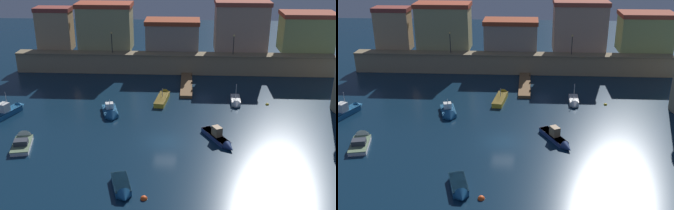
{
  "view_description": "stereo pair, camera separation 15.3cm",
  "coord_description": "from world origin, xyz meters",
  "views": [
    {
      "loc": [
        2.43,
        -40.38,
        21.48
      ],
      "look_at": [
        0.0,
        6.76,
        1.62
      ],
      "focal_mm": 43.44,
      "sensor_mm": 36.0,
      "label": 1
    },
    {
      "loc": [
        2.58,
        -40.37,
        21.48
      ],
      "look_at": [
        0.0,
        6.76,
        1.62
      ],
      "focal_mm": 43.44,
      "sensor_mm": 36.0,
      "label": 2
    }
  ],
  "objects": [
    {
      "name": "moored_boat_2",
      "position": [
        -7.36,
        6.79,
        0.32
      ],
      "size": [
        3.03,
        4.95,
        2.46
      ],
      "rotation": [
        0.0,
        0.0,
        -1.27
      ],
      "color": "#195689",
      "rests_on": "ground"
    },
    {
      "name": "quay_wall",
      "position": [
        0.0,
        24.68,
        1.69
      ],
      "size": [
        52.53,
        2.59,
        3.35
      ],
      "color": "#9E8966",
      "rests_on": "ground"
    },
    {
      "name": "old_town_backdrop",
      "position": [
        3.1,
        28.28,
        6.75
      ],
      "size": [
        50.14,
        5.71,
        8.35
      ],
      "color": "tan",
      "rests_on": "ground"
    },
    {
      "name": "moored_boat_6",
      "position": [
        -15.71,
        -1.21,
        0.32
      ],
      "size": [
        2.87,
        5.32,
        1.76
      ],
      "rotation": [
        0.0,
        0.0,
        1.79
      ],
      "color": "white",
      "rests_on": "ground"
    },
    {
      "name": "moored_boat_4",
      "position": [
        -3.29,
        -9.81,
        0.36
      ],
      "size": [
        2.61,
        4.5,
        1.37
      ],
      "rotation": [
        0.0,
        0.0,
        -1.27
      ],
      "color": "#195689",
      "rests_on": "ground"
    },
    {
      "name": "moored_boat_3",
      "position": [
        6.1,
        0.28,
        0.42
      ],
      "size": [
        3.77,
        5.74,
        1.86
      ],
      "rotation": [
        0.0,
        0.0,
        -1.08
      ],
      "color": "navy",
      "rests_on": "ground"
    },
    {
      "name": "moored_boat_1",
      "position": [
        9.06,
        11.46,
        0.34
      ],
      "size": [
        1.37,
        4.19,
        2.96
      ],
      "rotation": [
        0.0,
        0.0,
        -1.61
      ],
      "color": "white",
      "rests_on": "ground"
    },
    {
      "name": "pier_dock",
      "position": [
        2.25,
        18.31,
        0.22
      ],
      "size": [
        1.76,
        10.44,
        0.7
      ],
      "color": "brown",
      "rests_on": "ground"
    },
    {
      "name": "moored_boat_5",
      "position": [
        -0.98,
        12.76,
        0.35
      ],
      "size": [
        2.12,
        6.38,
        2.19
      ],
      "rotation": [
        0.0,
        0.0,
        1.45
      ],
      "color": "gold",
      "rests_on": "ground"
    },
    {
      "name": "mooring_buoy_1",
      "position": [
        -1.22,
        -10.81,
        0.0
      ],
      "size": [
        0.63,
        0.63,
        0.63
      ],
      "primitive_type": "sphere",
      "color": "#EA4C19",
      "rests_on": "ground"
    },
    {
      "name": "mooring_buoy_0",
      "position": [
        13.35,
        11.39,
        0.0
      ],
      "size": [
        0.47,
        0.47,
        0.47
      ],
      "primitive_type": "sphere",
      "color": "yellow",
      "rests_on": "ground"
    },
    {
      "name": "quay_lamp_0",
      "position": [
        -10.2,
        24.68,
        5.65
      ],
      "size": [
        0.32,
        0.32,
        3.47
      ],
      "color": "black",
      "rests_on": "quay_wall"
    },
    {
      "name": "ground_plane",
      "position": [
        0.0,
        0.0,
        0.0
      ],
      "size": [
        141.18,
        141.18,
        0.0
      ],
      "primitive_type": "plane",
      "color": "#0C2338"
    },
    {
      "name": "quay_lamp_1",
      "position": [
        9.75,
        24.68,
        5.53
      ],
      "size": [
        0.32,
        0.32,
        3.24
      ],
      "color": "black",
      "rests_on": "quay_wall"
    },
    {
      "name": "moored_boat_0",
      "position": [
        -20.46,
        6.66,
        0.55
      ],
      "size": [
        3.04,
        5.36,
        3.37
      ],
      "rotation": [
        0.0,
        0.0,
        1.22
      ],
      "color": "#195689",
      "rests_on": "ground"
    }
  ]
}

